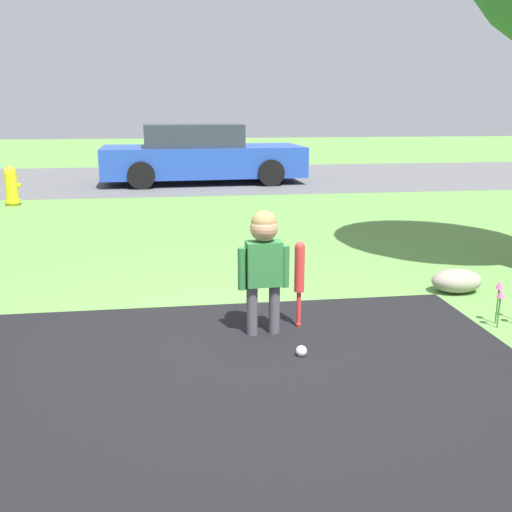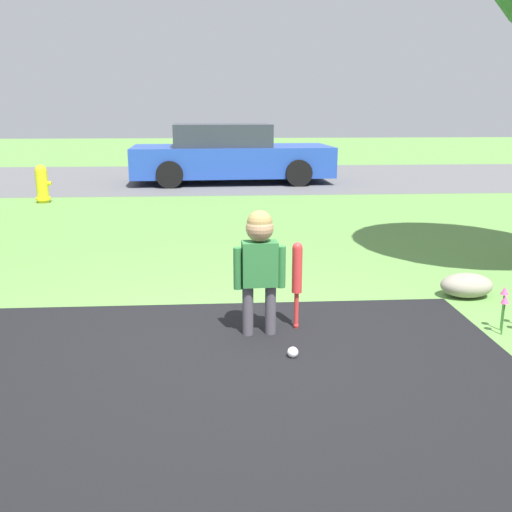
{
  "view_description": "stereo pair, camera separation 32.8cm",
  "coord_description": "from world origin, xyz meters",
  "px_view_note": "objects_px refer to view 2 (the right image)",
  "views": [
    {
      "loc": [
        -0.53,
        -3.66,
        1.64
      ],
      "look_at": [
        0.09,
        0.7,
        0.5
      ],
      "focal_mm": 40.0,
      "sensor_mm": 36.0,
      "label": 1
    },
    {
      "loc": [
        -0.2,
        -3.69,
        1.64
      ],
      "look_at": [
        0.09,
        0.7,
        0.5
      ],
      "focal_mm": 40.0,
      "sensor_mm": 36.0,
      "label": 2
    }
  ],
  "objects_px": {
    "baseball_bat": "(297,273)",
    "parked_car": "(230,155)",
    "fire_hydrant": "(42,184)",
    "child": "(260,255)",
    "sports_ball": "(293,352)"
  },
  "relations": [
    {
      "from": "baseball_bat",
      "to": "sports_ball",
      "type": "xyz_separation_m",
      "value": [
        -0.09,
        -0.53,
        -0.4
      ]
    },
    {
      "from": "fire_hydrant",
      "to": "parked_car",
      "type": "distance_m",
      "value": 4.42
    },
    {
      "from": "fire_hydrant",
      "to": "sports_ball",
      "type": "bearing_deg",
      "value": -62.11
    },
    {
      "from": "parked_car",
      "to": "fire_hydrant",
      "type": "bearing_deg",
      "value": -143.34
    },
    {
      "from": "fire_hydrant",
      "to": "parked_car",
      "type": "relative_size",
      "value": 0.15
    },
    {
      "from": "sports_ball",
      "to": "fire_hydrant",
      "type": "distance_m",
      "value": 7.8
    },
    {
      "from": "child",
      "to": "parked_car",
      "type": "distance_m",
      "value": 9.24
    },
    {
      "from": "parked_car",
      "to": "child",
      "type": "bearing_deg",
      "value": -92.26
    },
    {
      "from": "baseball_bat",
      "to": "parked_car",
      "type": "distance_m",
      "value": 9.14
    },
    {
      "from": "baseball_bat",
      "to": "parked_car",
      "type": "bearing_deg",
      "value": 91.98
    },
    {
      "from": "sports_ball",
      "to": "parked_car",
      "type": "distance_m",
      "value": 9.69
    },
    {
      "from": "baseball_bat",
      "to": "parked_car",
      "type": "xyz_separation_m",
      "value": [
        -0.32,
        9.13,
        0.18
      ]
    },
    {
      "from": "sports_ball",
      "to": "fire_hydrant",
      "type": "xyz_separation_m",
      "value": [
        -3.65,
        6.89,
        0.29
      ]
    },
    {
      "from": "sports_ball",
      "to": "fire_hydrant",
      "type": "relative_size",
      "value": 0.11
    },
    {
      "from": "fire_hydrant",
      "to": "baseball_bat",
      "type": "bearing_deg",
      "value": -59.52
    }
  ]
}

